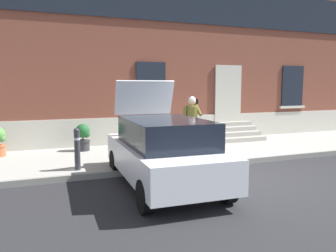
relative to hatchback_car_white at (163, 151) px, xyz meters
The scene contains 10 objects.
ground_plane 2.18m from the hatchback_car_white, ahead, with size 80.00×80.00×0.00m, color #232326.
sidewalk 3.72m from the hatchback_car_white, 56.57° to the left, with size 24.00×3.60×0.15m, color #99968E.
curb_edge 2.44m from the hatchback_car_white, 30.50° to the left, with size 24.00×0.12×0.15m, color gray.
building_facade 6.58m from the hatchback_car_white, 69.98° to the left, with size 24.00×1.52×7.50m.
entrance_stoop 6.32m from the hatchback_car_white, 43.81° to the left, with size 1.93×1.28×0.64m.
hatchback_car_white is the anchor object (origin of this frame).
bollard_near_person 2.74m from the hatchback_car_white, 35.64° to the left, with size 0.15×0.15×1.04m.
bollard_far_left 2.29m from the hatchback_car_white, 135.86° to the left, with size 0.15×0.15×1.04m.
person_on_phone 2.72m from the hatchback_car_white, 51.73° to the left, with size 0.51×0.47×1.75m.
planter_charcoal 4.25m from the hatchback_car_white, 106.07° to the left, with size 0.44×0.44×0.86m.
Camera 1 is at (-4.54, -6.95, 2.19)m, focal length 35.88 mm.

